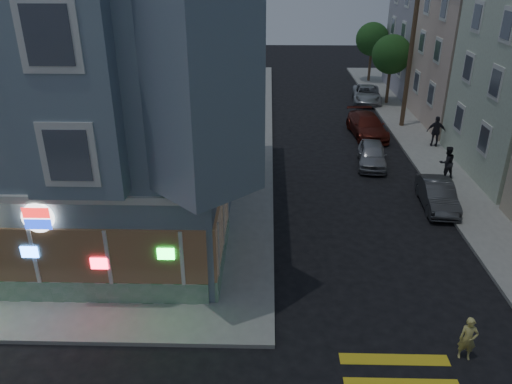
{
  "coord_description": "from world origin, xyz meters",
  "views": [
    {
      "loc": [
        2.72,
        -9.61,
        10.7
      ],
      "look_at": [
        2.3,
        6.99,
        2.89
      ],
      "focal_mm": 35.0,
      "sensor_mm": 36.0,
      "label": 1
    }
  ],
  "objects_px": {
    "street_tree_near": "(392,55)",
    "parked_car_d": "(367,94)",
    "running_child": "(468,339)",
    "pedestrian_a": "(447,162)",
    "street_tree_far": "(372,39)",
    "parked_car_a": "(372,155)",
    "fire_hydrant": "(441,185)",
    "pedestrian_b": "(436,131)",
    "parked_car_b": "(437,195)",
    "parked_car_c": "(367,126)",
    "traffic_signal": "(170,199)",
    "utility_pole": "(410,57)"
  },
  "relations": [
    {
      "from": "pedestrian_b",
      "to": "traffic_signal",
      "type": "xyz_separation_m",
      "value": [
        -13.34,
        -15.34,
        2.7
      ]
    },
    {
      "from": "traffic_signal",
      "to": "fire_hydrant",
      "type": "xyz_separation_m",
      "value": [
        11.64,
        8.57,
        -3.23
      ]
    },
    {
      "from": "running_child",
      "to": "traffic_signal",
      "type": "relative_size",
      "value": 0.26
    },
    {
      "from": "parked_car_c",
      "to": "pedestrian_a",
      "type": "bearing_deg",
      "value": -73.41
    },
    {
      "from": "parked_car_d",
      "to": "traffic_signal",
      "type": "xyz_separation_m",
      "value": [
        -11.04,
        -26.19,
        3.14
      ]
    },
    {
      "from": "running_child",
      "to": "parked_car_c",
      "type": "bearing_deg",
      "value": 99.16
    },
    {
      "from": "street_tree_near",
      "to": "traffic_signal",
      "type": "height_order",
      "value": "traffic_signal"
    },
    {
      "from": "street_tree_near",
      "to": "traffic_signal",
      "type": "distance_m",
      "value": 28.46
    },
    {
      "from": "utility_pole",
      "to": "pedestrian_b",
      "type": "relative_size",
      "value": 4.78
    },
    {
      "from": "parked_car_a",
      "to": "parked_car_c",
      "type": "xyz_separation_m",
      "value": [
        0.63,
        5.2,
        0.06
      ]
    },
    {
      "from": "street_tree_far",
      "to": "parked_car_d",
      "type": "distance_m",
      "value": 8.19
    },
    {
      "from": "parked_car_c",
      "to": "traffic_signal",
      "type": "bearing_deg",
      "value": -123.38
    },
    {
      "from": "street_tree_near",
      "to": "parked_car_d",
      "type": "xyz_separation_m",
      "value": [
        -1.5,
        0.64,
        -3.28
      ]
    },
    {
      "from": "street_tree_far",
      "to": "pedestrian_a",
      "type": "distance_m",
      "value": 23.34
    },
    {
      "from": "street_tree_near",
      "to": "parked_car_a",
      "type": "distance_m",
      "value": 14.0
    },
    {
      "from": "street_tree_far",
      "to": "parked_car_a",
      "type": "relative_size",
      "value": 1.38
    },
    {
      "from": "parked_car_a",
      "to": "traffic_signal",
      "type": "relative_size",
      "value": 0.71
    },
    {
      "from": "pedestrian_a",
      "to": "parked_car_a",
      "type": "height_order",
      "value": "pedestrian_a"
    },
    {
      "from": "parked_car_a",
      "to": "parked_car_b",
      "type": "bearing_deg",
      "value": -60.07
    },
    {
      "from": "street_tree_near",
      "to": "pedestrian_b",
      "type": "height_order",
      "value": "street_tree_near"
    },
    {
      "from": "parked_car_b",
      "to": "parked_car_c",
      "type": "height_order",
      "value": "parked_car_c"
    },
    {
      "from": "street_tree_near",
      "to": "street_tree_far",
      "type": "relative_size",
      "value": 1.0
    },
    {
      "from": "parked_car_c",
      "to": "street_tree_near",
      "type": "bearing_deg",
      "value": 64.59
    },
    {
      "from": "parked_car_c",
      "to": "parked_car_a",
      "type": "bearing_deg",
      "value": -101.78
    },
    {
      "from": "street_tree_near",
      "to": "parked_car_c",
      "type": "bearing_deg",
      "value": -110.55
    },
    {
      "from": "pedestrian_a",
      "to": "parked_car_d",
      "type": "xyz_separation_m",
      "value": [
        -1.38,
        15.81,
        -0.37
      ]
    },
    {
      "from": "street_tree_near",
      "to": "running_child",
      "type": "xyz_separation_m",
      "value": [
        -3.61,
        -28.2,
        -3.23
      ]
    },
    {
      "from": "pedestrian_a",
      "to": "street_tree_near",
      "type": "bearing_deg",
      "value": -106.25
    },
    {
      "from": "parked_car_b",
      "to": "fire_hydrant",
      "type": "bearing_deg",
      "value": 69.86
    },
    {
      "from": "utility_pole",
      "to": "street_tree_far",
      "type": "distance_m",
      "value": 14.03
    },
    {
      "from": "pedestrian_b",
      "to": "street_tree_far",
      "type": "bearing_deg",
      "value": -78.1
    },
    {
      "from": "street_tree_far",
      "to": "parked_car_a",
      "type": "distance_m",
      "value": 21.67
    },
    {
      "from": "pedestrian_b",
      "to": "parked_car_c",
      "type": "bearing_deg",
      "value": -21.86
    },
    {
      "from": "pedestrian_a",
      "to": "pedestrian_b",
      "type": "xyz_separation_m",
      "value": [
        0.92,
        4.95,
        0.07
      ]
    },
    {
      "from": "street_tree_far",
      "to": "fire_hydrant",
      "type": "relative_size",
      "value": 6.73
    },
    {
      "from": "street_tree_far",
      "to": "pedestrian_b",
      "type": "height_order",
      "value": "street_tree_far"
    },
    {
      "from": "pedestrian_a",
      "to": "parked_car_c",
      "type": "xyz_separation_m",
      "value": [
        -2.85,
        7.24,
        -0.32
      ]
    },
    {
      "from": "utility_pole",
      "to": "running_child",
      "type": "bearing_deg",
      "value": -98.74
    },
    {
      "from": "traffic_signal",
      "to": "street_tree_far",
      "type": "bearing_deg",
      "value": 69.47
    },
    {
      "from": "pedestrian_b",
      "to": "parked_car_a",
      "type": "relative_size",
      "value": 0.49
    },
    {
      "from": "fire_hydrant",
      "to": "pedestrian_a",
      "type": "bearing_deg",
      "value": 66.81
    },
    {
      "from": "parked_car_c",
      "to": "pedestrian_b",
      "type": "bearing_deg",
      "value": -36.11
    },
    {
      "from": "street_tree_far",
      "to": "traffic_signal",
      "type": "distance_m",
      "value": 35.81
    },
    {
      "from": "parked_car_a",
      "to": "utility_pole",
      "type": "bearing_deg",
      "value": 72.42
    },
    {
      "from": "street_tree_far",
      "to": "traffic_signal",
      "type": "relative_size",
      "value": 0.98
    },
    {
      "from": "parked_car_a",
      "to": "fire_hydrant",
      "type": "relative_size",
      "value": 4.86
    },
    {
      "from": "street_tree_far",
      "to": "fire_hydrant",
      "type": "height_order",
      "value": "street_tree_far"
    },
    {
      "from": "street_tree_far",
      "to": "running_child",
      "type": "xyz_separation_m",
      "value": [
        -3.61,
        -36.2,
        -3.23
      ]
    },
    {
      "from": "street_tree_far",
      "to": "fire_hydrant",
      "type": "xyz_separation_m",
      "value": [
        -0.9,
        -24.97,
        -3.37
      ]
    },
    {
      "from": "running_child",
      "to": "pedestrian_a",
      "type": "xyz_separation_m",
      "value": [
        3.49,
        13.04,
        0.32
      ]
    }
  ]
}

